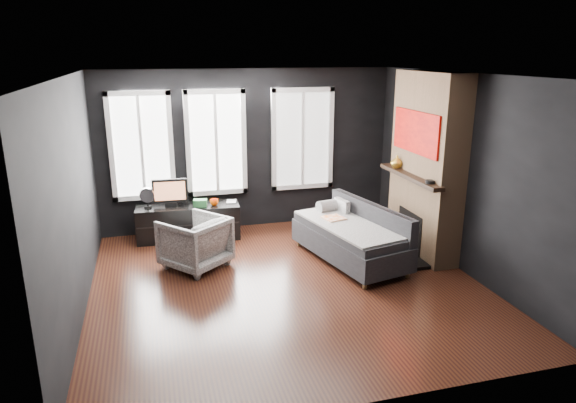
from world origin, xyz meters
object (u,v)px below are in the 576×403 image
object	(u,v)px
sofa	(350,234)
mug	(214,201)
monitor	(170,191)
armchair	(195,240)
media_console	(189,222)
mantel_vase	(397,162)
book	(226,196)

from	to	relation	value
sofa	mug	world-z (taller)	sofa
monitor	mug	world-z (taller)	monitor
armchair	monitor	bearing A→B (deg)	-117.87
media_console	mantel_vase	bearing A→B (deg)	-14.13
media_console	mug	size ratio (longest dim) A/B	12.28
sofa	book	xyz separation A→B (m)	(-1.56, 1.60, 0.26)
armchair	mug	size ratio (longest dim) A/B	6.07
monitor	mantel_vase	size ratio (longest dim) A/B	2.85
monitor	mantel_vase	world-z (taller)	mantel_vase
monitor	armchair	bearing A→B (deg)	-75.03
armchair	mug	distance (m)	1.19
sofa	media_console	world-z (taller)	sofa
media_console	monitor	bearing A→B (deg)	171.71
media_console	book	bearing A→B (deg)	7.52
sofa	mantel_vase	distance (m)	1.41
sofa	media_console	bearing A→B (deg)	131.55
armchair	media_console	world-z (taller)	armchair
mug	book	world-z (taller)	book
mug	mantel_vase	size ratio (longest dim) A/B	0.68
armchair	media_console	xyz separation A→B (m)	(0.00, 1.20, -0.12)
monitor	mantel_vase	xyz separation A→B (m)	(3.41, -1.11, 0.51)
media_console	mug	distance (m)	0.55
media_console	book	distance (m)	0.75
media_console	monitor	size ratio (longest dim) A/B	2.91
media_console	monitor	xyz separation A→B (m)	(-0.26, 0.06, 0.53)
mug	mantel_vase	distance (m)	2.97
armchair	media_console	bearing A→B (deg)	-129.70
sofa	monitor	size ratio (longest dim) A/B	3.43
sofa	mug	distance (m)	2.31
sofa	book	bearing A→B (deg)	121.21
armchair	mug	xyz separation A→B (m)	(0.42, 1.09, 0.23)
mug	book	distance (m)	0.27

